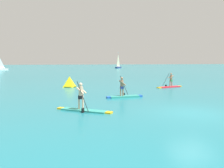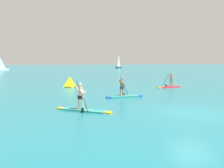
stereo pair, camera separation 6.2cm
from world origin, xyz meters
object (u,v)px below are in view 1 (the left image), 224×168
at_px(race_marker_buoy, 70,82).
at_px(sailboat_right_horizon, 118,66).
at_px(paddleboarder_far_right, 170,85).
at_px(paddleboarder_mid_center, 124,94).
at_px(sailboat_left_horizon, 0,68).
at_px(paddleboarder_near_left, 83,105).

bearing_deg(race_marker_buoy, sailboat_right_horizon, 67.80).
xyz_separation_m(paddleboarder_far_right, race_marker_buoy, (-11.03, 3.49, 0.23)).
distance_m(paddleboarder_mid_center, sailboat_left_horizon, 69.31).
relative_size(paddleboarder_near_left, paddleboarder_far_right, 0.88).
bearing_deg(paddleboarder_far_right, paddleboarder_near_left, 25.90).
bearing_deg(paddleboarder_near_left, paddleboarder_mid_center, 83.04).
bearing_deg(sailboat_right_horizon, paddleboarder_near_left, -156.25).
bearing_deg(paddleboarder_near_left, sailboat_right_horizon, 108.39).
height_order(paddleboarder_mid_center, sailboat_left_horizon, sailboat_left_horizon).
relative_size(paddleboarder_far_right, race_marker_buoy, 2.25).
xyz_separation_m(paddleboarder_mid_center, sailboat_left_horizon, (-21.73, 65.82, 0.40)).
height_order(paddleboarder_near_left, paddleboarder_far_right, paddleboarder_near_left).
distance_m(race_marker_buoy, sailboat_left_horizon, 59.79).
bearing_deg(paddleboarder_mid_center, race_marker_buoy, 111.02).
relative_size(paddleboarder_near_left, sailboat_right_horizon, 0.42).
bearing_deg(sailboat_left_horizon, sailboat_right_horizon, 178.78).
xyz_separation_m(race_marker_buoy, sailboat_right_horizon, (27.97, 68.55, 0.62)).
distance_m(paddleboarder_mid_center, paddleboarder_far_right, 9.17).
relative_size(paddleboarder_mid_center, sailboat_right_horizon, 0.42).
bearing_deg(paddleboarder_mid_center, paddleboarder_far_right, 34.73).
relative_size(sailboat_left_horizon, sailboat_right_horizon, 0.75).
height_order(paddleboarder_far_right, sailboat_left_horizon, sailboat_left_horizon).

